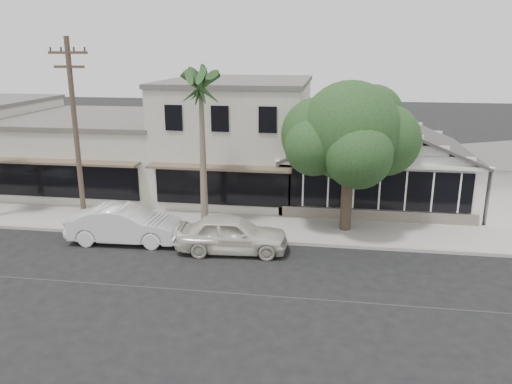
% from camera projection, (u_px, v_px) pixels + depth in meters
% --- Properties ---
extents(ground, '(140.00, 140.00, 0.00)m').
position_uv_depth(ground, '(253.00, 295.00, 17.80)').
color(ground, black).
rests_on(ground, ground).
extents(sidewalk_north, '(90.00, 3.50, 0.15)m').
position_uv_depth(sidewalk_north, '(119.00, 220.00, 25.36)').
color(sidewalk_north, '#9E9991').
rests_on(sidewalk_north, ground).
extents(corner_shop, '(10.40, 8.60, 5.10)m').
position_uv_depth(corner_shop, '(375.00, 156.00, 28.20)').
color(corner_shop, silver).
rests_on(corner_shop, ground).
extents(row_building_near, '(8.00, 10.00, 6.50)m').
position_uv_depth(row_building_near, '(239.00, 138.00, 30.16)').
color(row_building_near, beige).
rests_on(row_building_near, ground).
extents(row_building_midnear, '(10.00, 10.00, 4.20)m').
position_uv_depth(row_building_midnear, '(100.00, 152.00, 31.79)').
color(row_building_midnear, '#B4B1A1').
rests_on(row_building_midnear, ground).
extents(utility_pole, '(1.80, 0.24, 9.00)m').
position_uv_depth(utility_pole, '(76.00, 132.00, 22.72)').
color(utility_pole, brown).
rests_on(utility_pole, ground).
extents(car_0, '(4.91, 2.28, 1.63)m').
position_uv_depth(car_0, '(232.00, 234.00, 21.40)').
color(car_0, beige).
rests_on(car_0, ground).
extents(car_1, '(5.14, 2.01, 1.67)m').
position_uv_depth(car_1, '(125.00, 224.00, 22.49)').
color(car_1, white).
rests_on(car_1, ground).
extents(shade_tree, '(6.45, 5.83, 7.15)m').
position_uv_depth(shade_tree, '(349.00, 134.00, 22.85)').
color(shade_tree, '#4D3F2F').
rests_on(shade_tree, ground).
extents(palm_east, '(3.14, 3.14, 8.06)m').
position_uv_depth(palm_east, '(201.00, 85.00, 22.34)').
color(palm_east, '#726651').
rests_on(palm_east, ground).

